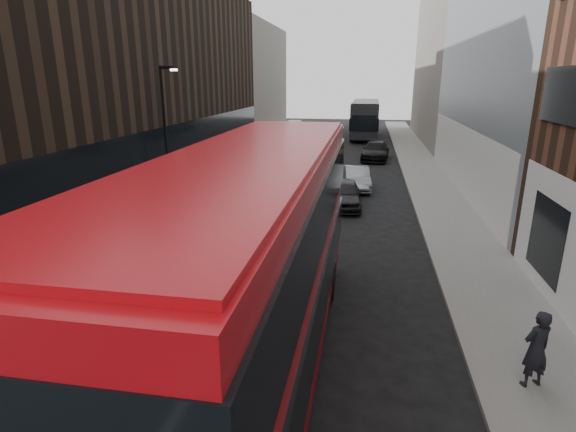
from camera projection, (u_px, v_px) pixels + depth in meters
The scene contains 14 objects.
ground at pixel (180, 411), 9.08m from camera, with size 140.00×140.00×0.00m, color black.
sidewalk_right at pixel (424, 174), 31.35m from camera, with size 3.00×80.00×0.15m, color slate.
sidewalk_left at pixel (213, 167), 33.93m from camera, with size 2.00×80.00×0.15m, color slate.
building_modern_block at pixel (526, 12), 24.05m from camera, with size 5.03×22.00×20.00m.
building_victorian at pixel (451, 46), 45.79m from camera, with size 6.50×24.00×21.00m.
building_left_mid at pixel (188, 72), 37.19m from camera, with size 5.00×24.00×14.00m, color black.
building_left_far at pixel (254, 78), 58.05m from camera, with size 5.00×20.00×13.00m, color slate.
street_lamp at pixel (166, 119), 26.17m from camera, with size 1.06×0.22×7.00m.
red_bus at pixel (253, 259), 9.37m from camera, with size 3.01×12.75×5.13m.
grey_bus at pixel (365, 118), 50.99m from camera, with size 3.03×12.64×4.06m.
car_a at pixel (344, 194), 23.40m from camera, with size 1.68×4.18×1.43m, color black.
car_b at pixel (357, 178), 27.25m from camera, with size 1.42×4.07×1.34m, color gray.
car_c at pixel (375, 151), 37.06m from camera, with size 2.08×5.12×1.49m, color black.
pedestrian at pixel (536, 349), 9.39m from camera, with size 0.64×0.42×1.76m, color black.
Camera 1 is at (3.47, -7.03, 6.45)m, focal length 28.00 mm.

